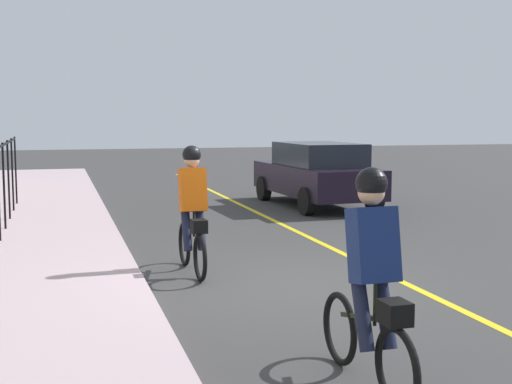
# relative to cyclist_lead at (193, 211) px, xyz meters

# --- Properties ---
(ground_plane) EXTENTS (80.00, 80.00, 0.00)m
(ground_plane) POSITION_rel_cyclist_lead_xyz_m (-0.89, -1.03, -0.91)
(ground_plane) COLOR #373737
(lane_line_centre) EXTENTS (36.00, 0.12, 0.01)m
(lane_line_centre) POSITION_rel_cyclist_lead_xyz_m (-0.89, -2.63, -0.91)
(lane_line_centre) COLOR yellow
(lane_line_centre) RESTS_ON ground
(sidewalk) EXTENTS (40.00, 3.20, 0.15)m
(sidewalk) POSITION_rel_cyclist_lead_xyz_m (-0.89, 2.37, -0.84)
(sidewalk) COLOR #B89FA7
(sidewalk) RESTS_ON ground
(cyclist_lead) EXTENTS (1.71, 0.37, 1.83)m
(cyclist_lead) POSITION_rel_cyclist_lead_xyz_m (0.00, 0.00, 0.00)
(cyclist_lead) COLOR black
(cyclist_lead) RESTS_ON ground
(cyclist_follow) EXTENTS (1.71, 0.37, 1.83)m
(cyclist_follow) POSITION_rel_cyclist_lead_xyz_m (-4.51, -0.61, 0.00)
(cyclist_follow) COLOR black
(cyclist_follow) RESTS_ON ground
(patrol_sedan) EXTENTS (4.47, 2.08, 1.58)m
(patrol_sedan) POSITION_rel_cyclist_lead_xyz_m (6.63, -4.39, -0.09)
(patrol_sedan) COLOR black
(patrol_sedan) RESTS_ON ground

